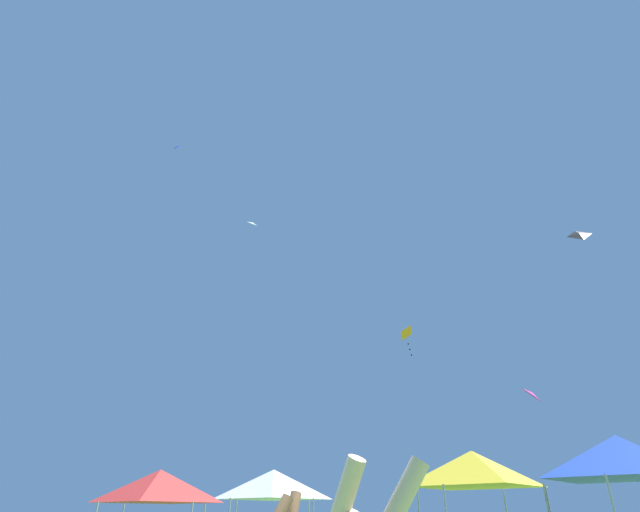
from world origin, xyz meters
name	(u,v)px	position (x,y,z in m)	size (l,w,h in m)	color
canopy_tent_yellow	(473,469)	(5.87, 11.74, 3.03)	(3.33, 3.33, 3.56)	#9E9EA3
canopy_tent_white	(273,484)	(-0.52, 13.96, 2.66)	(2.93, 2.93, 3.14)	#9E9EA3
canopy_tent_red	(159,486)	(-3.77, 11.03, 2.46)	(2.70, 2.70, 2.89)	#9E9EA3
canopy_tent_blue	(621,457)	(8.85, 8.69, 3.10)	(3.42, 3.42, 3.65)	#9E9EA3
kite_orange_diamond	(406,334)	(8.09, 27.17, 12.89)	(0.92, 1.01, 1.94)	orange
kite_white_delta	(252,223)	(-2.83, 23.89, 19.44)	(1.10, 1.08, 0.53)	white
kite_magenta_delta	(532,394)	(15.74, 26.10, 8.67)	(1.71, 1.78, 1.07)	#D6389E
kite_black_diamond	(579,234)	(12.60, 12.96, 12.75)	(0.99, 1.04, 0.82)	black
kite_blue_delta	(177,147)	(-7.07, 18.09, 20.93)	(0.77, 0.73, 0.54)	blue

